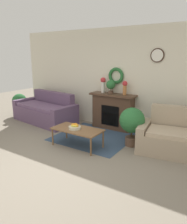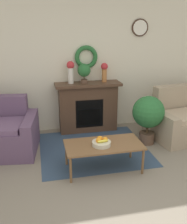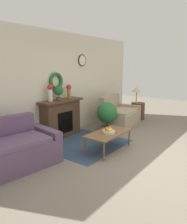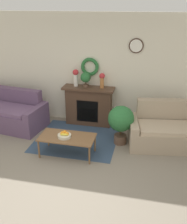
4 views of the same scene
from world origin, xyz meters
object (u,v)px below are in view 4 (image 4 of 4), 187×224
fireplace (89,105)px  coffee_table (67,138)px  fruit_bowl (64,135)px  potted_plant_on_mantel (86,78)px  loveseat_right (163,131)px  potted_plant_floor_by_loveseat (121,120)px  couch_left (5,113)px  vase_on_mantel_right (102,79)px  vase_on_mantel_left (76,76)px

fireplace → coffee_table: bearing=-92.8°
coffee_table → fireplace: bearing=87.2°
fruit_bowl → potted_plant_on_mantel: potted_plant_on_mantel is taller
loveseat_right → potted_plant_floor_by_loveseat: loveseat_right is taller
fruit_bowl → potted_plant_floor_by_loveseat: (1.03, 0.73, 0.10)m
couch_left → fruit_bowl: couch_left is taller
couch_left → loveseat_right: loveseat_right is taller
loveseat_right → vase_on_mantel_right: size_ratio=4.37×
fireplace → couch_left: 2.11m
fruit_bowl → vase_on_mantel_right: 1.79m
potted_plant_on_mantel → potted_plant_floor_by_loveseat: 1.44m
potted_plant_on_mantel → vase_on_mantel_left: bearing=175.4°
fireplace → fruit_bowl: (-0.12, -1.56, -0.04)m
loveseat_right → fireplace: bearing=151.6°
loveseat_right → vase_on_mantel_right: vase_on_mantel_right is taller
coffee_table → potted_plant_on_mantel: potted_plant_on_mantel is taller
vase_on_mantel_left → potted_plant_floor_by_loveseat: vase_on_mantel_left is taller
coffee_table → vase_on_mantel_left: (-0.25, 1.53, 0.85)m
fruit_bowl → vase_on_mantel_right: bearing=74.1°
couch_left → potted_plant_floor_by_loveseat: bearing=1.7°
coffee_table → potted_plant_on_mantel: 1.73m
vase_on_mantel_left → fireplace: bearing=-1.0°
fireplace → fruit_bowl: size_ratio=4.70×
coffee_table → vase_on_mantel_right: (0.40, 1.53, 0.82)m
fireplace → couch_left: fireplace is taller
coffee_table → fruit_bowl: fruit_bowl is taller
couch_left → vase_on_mantel_left: bearing=24.8°
couch_left → vase_on_mantel_left: vase_on_mantel_left is taller
fruit_bowl → couch_left: bearing=151.7°
couch_left → vase_on_mantel_left: size_ratio=5.12×
fireplace → vase_on_mantel_right: (0.33, 0.01, 0.70)m
couch_left → vase_on_mantel_right: vase_on_mantel_right is taller
vase_on_mantel_left → potted_plant_floor_by_loveseat: (1.24, -0.83, -0.67)m
loveseat_right → coffee_table: (-1.90, -0.88, 0.06)m
coffee_table → vase_on_mantel_right: vase_on_mantel_right is taller
vase_on_mantel_left → potted_plant_on_mantel: bearing=-4.6°
loveseat_right → potted_plant_floor_by_loveseat: size_ratio=1.82×
vase_on_mantel_left → potted_plant_floor_by_loveseat: 1.64m
loveseat_right → coffee_table: bearing=-164.0°
fireplace → coffee_table: fireplace is taller
couch_left → loveseat_right: 3.87m
fireplace → potted_plant_floor_by_loveseat: 1.24m
vase_on_mantel_left → loveseat_right: bearing=-16.9°
couch_left → potted_plant_on_mantel: (1.97, 0.52, 0.89)m
loveseat_right → fruit_bowl: size_ratio=5.93×
fireplace → potted_plant_floor_by_loveseat: fireplace is taller
couch_left → fruit_bowl: size_ratio=7.99×
fireplace → potted_plant_on_mantel: bearing=-168.8°
coffee_table → fruit_bowl: 0.10m
loveseat_right → potted_plant_on_mantel: (-1.90, 0.63, 0.89)m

